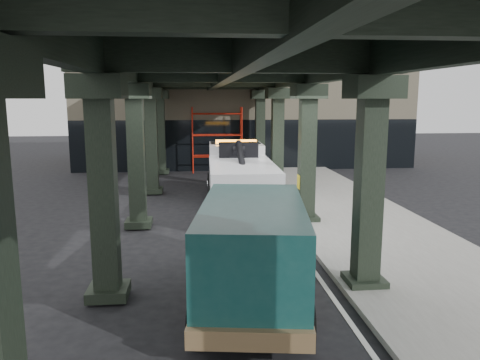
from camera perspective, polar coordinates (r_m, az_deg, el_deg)
ground at (r=15.03m, az=0.01°, el=-7.54°), size 90.00×90.00×0.00m
sidewalk at (r=17.87m, az=13.92°, el=-4.76°), size 5.00×40.00×0.15m
lane_stripe at (r=17.17m, az=5.03°, el=-5.34°), size 0.12×38.00×0.01m
viaduct at (r=16.33m, az=-2.13°, el=13.24°), size 7.40×32.00×6.40m
building at (r=34.45m, az=0.06°, el=9.05°), size 22.00×10.00×8.00m
scaffolding at (r=29.05m, az=-2.83°, el=5.14°), size 3.08×0.88×4.00m
tow_truck at (r=19.42m, az=-0.13°, el=0.62°), size 2.76×8.67×2.82m
towed_van at (r=10.36m, az=1.59°, el=-8.36°), size 3.00×6.02×2.34m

